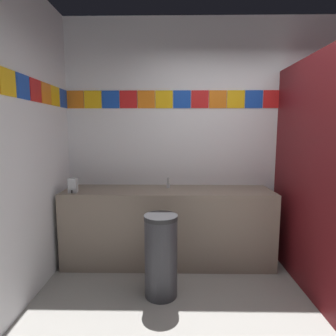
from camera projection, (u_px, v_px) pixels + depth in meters
The scene contains 6 objects.
wall_back at pixel (251, 139), 3.44m from camera, with size 4.50×0.09×2.86m.
vanity_counter at pixel (168, 226), 3.27m from camera, with size 2.36×0.58×0.87m.
faucet_center at pixel (168, 184), 3.29m from camera, with size 0.04×0.10×0.14m.
soap_dispenser at pixel (73, 185), 3.05m from camera, with size 0.09×0.09×0.16m.
stall_divider at pixel (336, 179), 2.46m from camera, with size 0.92×1.45×2.23m.
trash_bin at pixel (161, 256), 2.59m from camera, with size 0.31×0.31×0.78m.
Camera 1 is at (-0.97, -1.77, 1.54)m, focal length 29.96 mm.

